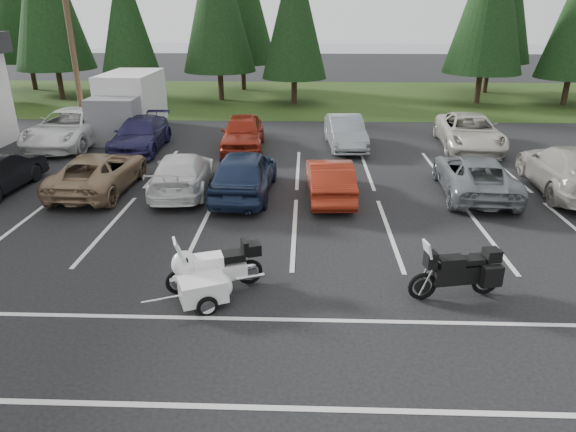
# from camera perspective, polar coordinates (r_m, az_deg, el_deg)

# --- Properties ---
(ground) EXTENTS (120.00, 120.00, 0.00)m
(ground) POSITION_cam_1_polar(r_m,az_deg,el_deg) (13.77, -1.47, -3.31)
(ground) COLOR black
(ground) RESTS_ON ground
(grass_strip) EXTENTS (80.00, 16.00, 0.01)m
(grass_strip) POSITION_cam_1_polar(r_m,az_deg,el_deg) (36.89, 0.78, 13.03)
(grass_strip) COLOR #203410
(grass_strip) RESTS_ON ground
(lake_water) EXTENTS (70.00, 50.00, 0.02)m
(lake_water) POSITION_cam_1_polar(r_m,az_deg,el_deg) (67.73, 4.94, 17.19)
(lake_water) COLOR slate
(lake_water) RESTS_ON ground
(utility_pole) EXTENTS (1.60, 0.26, 9.00)m
(utility_pole) POSITION_cam_1_polar(r_m,az_deg,el_deg) (26.70, -23.00, 17.97)
(utility_pole) COLOR #473321
(utility_pole) RESTS_ON ground
(box_truck) EXTENTS (2.40, 5.60, 2.90)m
(box_truck) POSITION_cam_1_polar(r_m,az_deg,el_deg) (26.78, -17.55, 11.62)
(box_truck) COLOR silver
(box_truck) RESTS_ON ground
(stall_markings) EXTENTS (32.00, 16.00, 0.01)m
(stall_markings) POSITION_cam_1_polar(r_m,az_deg,el_deg) (15.60, -1.04, -0.12)
(stall_markings) COLOR silver
(stall_markings) RESTS_ON ground
(conifer_3) EXTENTS (3.87, 3.87, 9.02)m
(conifer_3) POSITION_cam_1_polar(r_m,az_deg,el_deg) (35.64, -17.58, 20.26)
(conifer_3) COLOR #332316
(conifer_3) RESTS_ON ground
(conifer_5) EXTENTS (4.14, 4.14, 9.63)m
(conifer_5) POSITION_cam_1_polar(r_m,az_deg,el_deg) (34.01, 0.73, 21.76)
(conifer_5) COLOR #332316
(conifer_5) RESTS_ON ground
(car_near_2) EXTENTS (2.31, 4.82, 1.32)m
(car_near_2) POSITION_cam_1_polar(r_m,az_deg,el_deg) (18.87, -20.24, 4.62)
(car_near_2) COLOR #8B6E51
(car_near_2) RESTS_ON ground
(car_near_3) EXTENTS (2.18, 4.68, 1.32)m
(car_near_3) POSITION_cam_1_polar(r_m,az_deg,el_deg) (17.99, -11.68, 4.73)
(car_near_3) COLOR silver
(car_near_3) RESTS_ON ground
(car_near_4) EXTENTS (2.07, 4.72, 1.58)m
(car_near_4) POSITION_cam_1_polar(r_m,az_deg,el_deg) (17.26, -4.89, 4.82)
(car_near_4) COLOR #1B2643
(car_near_4) RESTS_ON ground
(car_near_5) EXTENTS (1.59, 4.08, 1.32)m
(car_near_5) POSITION_cam_1_polar(r_m,az_deg,el_deg) (17.04, 4.63, 4.14)
(car_near_5) COLOR maroon
(car_near_5) RESTS_ON ground
(car_near_6) EXTENTS (2.59, 4.98, 1.34)m
(car_near_6) POSITION_cam_1_polar(r_m,az_deg,el_deg) (18.45, 20.03, 4.29)
(car_near_6) COLOR slate
(car_near_6) RESTS_ON ground
(car_near_7) EXTENTS (2.77, 5.72, 1.61)m
(car_near_7) POSITION_cam_1_polar(r_m,az_deg,el_deg) (19.97, 28.79, 4.57)
(car_near_7) COLOR #AAA59C
(car_near_7) RESTS_ON ground
(car_far_0) EXTENTS (2.94, 5.89, 1.60)m
(car_far_0) POSITION_cam_1_polar(r_m,az_deg,el_deg) (25.79, -22.96, 9.04)
(car_far_0) COLOR white
(car_far_0) RESTS_ON ground
(car_far_1) EXTENTS (2.11, 4.88, 1.40)m
(car_far_1) POSITION_cam_1_polar(r_m,az_deg,el_deg) (23.80, -16.08, 8.69)
(car_far_1) COLOR #201C46
(car_far_1) RESTS_ON ground
(car_far_2) EXTENTS (1.99, 4.52, 1.51)m
(car_far_2) POSITION_cam_1_polar(r_m,az_deg,el_deg) (23.09, -5.03, 9.22)
(car_far_2) COLOR maroon
(car_far_2) RESTS_ON ground
(car_far_3) EXTENTS (1.81, 4.37, 1.41)m
(car_far_3) POSITION_cam_1_polar(r_m,az_deg,el_deg) (23.45, 6.40, 9.23)
(car_far_3) COLOR gray
(car_far_3) RESTS_ON ground
(car_far_4) EXTENTS (2.91, 5.53, 1.48)m
(car_far_4) POSITION_cam_1_polar(r_m,az_deg,el_deg) (24.58, 19.51, 8.80)
(car_far_4) COLOR beige
(car_far_4) RESTS_ON ground
(touring_motorcycle) EXTENTS (2.54, 1.50, 1.34)m
(touring_motorcycle) POSITION_cam_1_polar(r_m,az_deg,el_deg) (11.56, -8.19, -5.12)
(touring_motorcycle) COLOR white
(touring_motorcycle) RESTS_ON ground
(cargo_trailer) EXTENTS (1.61, 1.28, 0.65)m
(cargo_trailer) POSITION_cam_1_polar(r_m,az_deg,el_deg) (11.14, -9.41, -8.36)
(cargo_trailer) COLOR white
(cargo_trailer) RESTS_ON ground
(adventure_motorcycle) EXTENTS (2.45, 1.26, 1.42)m
(adventure_motorcycle) POSITION_cam_1_polar(r_m,az_deg,el_deg) (11.71, 18.20, -5.51)
(adventure_motorcycle) COLOR black
(adventure_motorcycle) RESTS_ON ground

